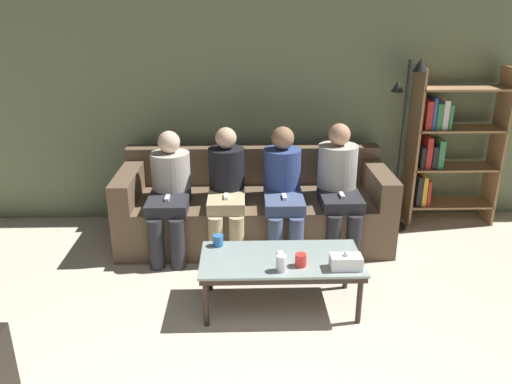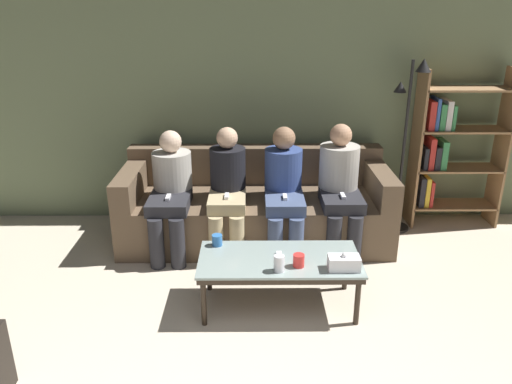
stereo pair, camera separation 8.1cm
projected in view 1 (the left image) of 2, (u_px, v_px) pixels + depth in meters
name	position (u px, v px, depth m)	size (l,w,h in m)	color
wall_back	(253.00, 94.00, 4.97)	(12.00, 0.06, 2.60)	#707F5B
couch	(254.00, 208.00, 4.80)	(2.49, 0.97, 0.83)	brown
coffee_table	(281.00, 263.00, 3.66)	(1.18, 0.57, 0.41)	#8C9E99
cup_near_left	(218.00, 241.00, 3.81)	(0.08, 0.08, 0.09)	#3372BF
cup_near_right	(281.00, 263.00, 3.45)	(0.07, 0.07, 0.12)	silver
cup_far_center	(301.00, 260.00, 3.51)	(0.08, 0.08, 0.09)	red
tissue_box	(346.00, 262.00, 3.48)	(0.22, 0.12, 0.13)	white
game_remote	(281.00, 256.00, 3.64)	(0.04, 0.15, 0.02)	white
bookshelf	(444.00, 147.00, 4.98)	(0.88, 0.32, 1.58)	#9E754C
standing_lamp	(405.00, 128.00, 4.75)	(0.31, 0.26, 1.68)	black
seated_person_left_end	(170.00, 188.00, 4.46)	(0.35, 0.74, 1.09)	#28282D
seated_person_mid_left	(226.00, 187.00, 4.48)	(0.33, 0.68, 1.12)	tan
seated_person_mid_right	(283.00, 186.00, 4.48)	(0.34, 0.73, 1.12)	#47567A
seated_person_right_end	(339.00, 183.00, 4.51)	(0.36, 0.70, 1.15)	#28282D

